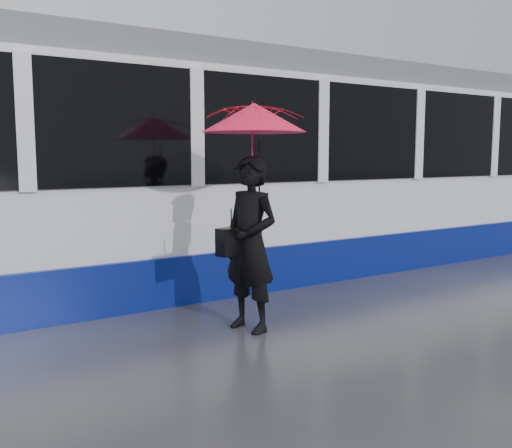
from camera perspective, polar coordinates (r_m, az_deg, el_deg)
ground at (r=6.31m, az=-0.19°, el=-10.28°), size 90.00×90.00×0.00m
rails at (r=8.45m, az=-9.48°, el=-5.87°), size 34.00×1.51×0.02m
woman at (r=6.03m, az=-0.59°, el=-2.02°), size 0.61×0.77×1.86m
umbrella at (r=5.98m, az=-0.19°, el=8.56°), size 1.34×1.34×1.26m
handbag at (r=5.92m, az=-2.49°, el=-1.74°), size 0.36×0.23×0.47m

